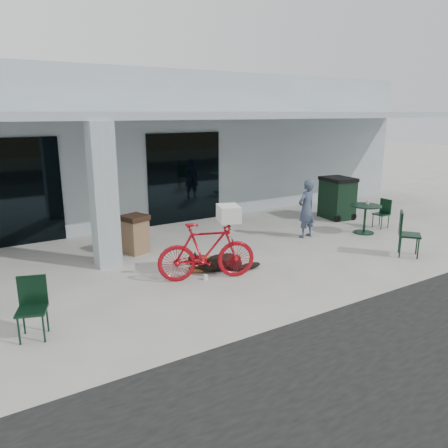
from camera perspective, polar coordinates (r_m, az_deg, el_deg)
ground at (r=8.65m, az=-0.51°, el=-7.94°), size 80.00×80.00×0.00m
building at (r=15.92m, az=-17.04°, el=10.03°), size 22.00×7.00×4.50m
storefront_glass_left at (r=12.00m, az=-26.98°, el=3.53°), size 2.80×0.06×2.70m
storefront_glass_right at (r=13.37m, az=-5.17°, el=6.00°), size 2.40×0.06×2.70m
column at (r=9.66m, az=-15.45°, el=3.57°), size 0.50×0.50×3.12m
overhang at (r=11.23m, az=-10.51°, el=13.76°), size 22.00×2.80×0.18m
bicycle at (r=8.74m, az=-2.28°, el=-3.58°), size 2.05×1.17×1.19m
laundry_basket at (r=8.63m, az=0.61°, el=1.39°), size 0.56×0.64×0.32m
dog at (r=9.35m, az=-0.52°, el=-4.88°), size 1.28×0.83×0.40m
cup_near_dog at (r=8.89m, az=-2.43°, el=-6.96°), size 0.09×0.09×0.11m
cafe_chair_near at (r=7.15m, az=-23.82°, el=-10.18°), size 0.55×0.57×0.93m
cafe_table_far at (r=12.77m, az=17.90°, el=0.61°), size 0.97×0.97×0.80m
cafe_chair_far_a at (r=11.05m, az=23.09°, el=-1.25°), size 0.70×0.71×1.06m
cafe_chair_far_b at (r=13.52m, az=19.84°, el=1.28°), size 0.42×0.39×0.84m
person at (r=11.88m, az=10.72°, el=1.97°), size 0.62×0.45×1.57m
cup_on_table at (r=12.84m, az=18.27°, el=2.73°), size 0.09×0.09×0.11m
trash_receptacle at (r=10.63m, az=-11.51°, el=-1.31°), size 0.69×0.69×0.93m
wheeled_bin at (r=14.32m, az=14.56°, el=3.33°), size 0.93×1.12×1.31m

